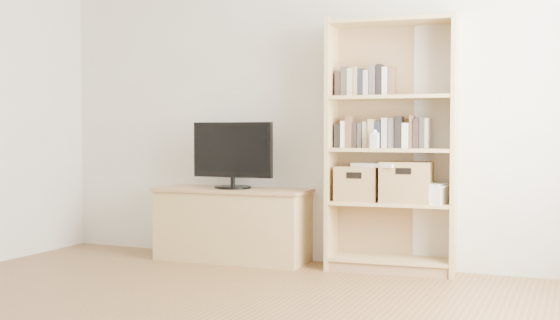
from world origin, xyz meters
The scene contains 11 objects.
back_wall centered at (0.00, 2.50, 1.30)m, with size 4.50×0.02×2.60m, color silver.
tv_stand centered at (-0.59, 2.27, 0.28)m, with size 1.20×0.45×0.55m, color tan.
bookshelf centered at (0.67, 2.34, 0.93)m, with size 0.93×0.33×1.85m, color tan.
television centered at (-0.59, 2.27, 0.84)m, with size 0.67×0.05×0.53m, color black.
books_row_mid centered at (0.67, 2.36, 1.01)m, with size 0.78×0.15×0.21m, color black.
books_row_upper centered at (0.46, 2.34, 1.39)m, with size 0.39×0.14×0.20m, color black.
baby_monitor centered at (0.58, 2.22, 0.96)m, with size 0.06×0.04×0.11m, color white.
basket_left centered at (0.42, 2.31, 0.64)m, with size 0.31×0.25×0.25m, color olive.
basket_right centered at (0.78, 2.34, 0.66)m, with size 0.36×0.29×0.29m, color olive.
laptop centered at (0.58, 2.32, 0.78)m, with size 0.34×0.24×0.03m, color white.
magazine_stack centered at (0.99, 2.36, 0.57)m, with size 0.18×0.26×0.12m, color silver.
Camera 1 is at (1.94, -2.67, 1.02)m, focal length 45.00 mm.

